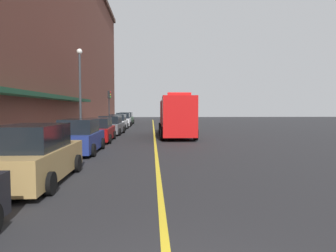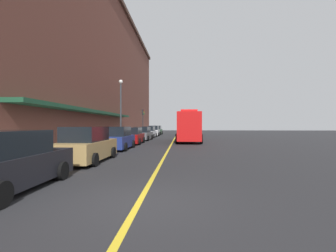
# 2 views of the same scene
# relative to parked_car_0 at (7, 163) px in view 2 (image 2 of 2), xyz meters

# --- Properties ---
(ground_plane) EXTENTS (112.00, 112.00, 0.00)m
(ground_plane) POSITION_rel_parked_car_0_xyz_m (3.98, 24.29, -0.82)
(ground_plane) COLOR #232326
(sidewalk_left) EXTENTS (2.40, 70.00, 0.15)m
(sidewalk_left) POSITION_rel_parked_car_0_xyz_m (-2.22, 24.29, -0.75)
(sidewalk_left) COLOR #ADA8A0
(sidewalk_left) RESTS_ON ground
(lane_center_stripe) EXTENTS (0.16, 70.00, 0.01)m
(lane_center_stripe) POSITION_rel_parked_car_0_xyz_m (3.98, 24.29, -0.82)
(lane_center_stripe) COLOR gold
(lane_center_stripe) RESTS_ON ground
(brick_building_left) EXTENTS (9.24, 64.00, 19.19)m
(brick_building_left) POSITION_rel_parked_car_0_xyz_m (-7.45, 23.28, 8.78)
(brick_building_left) COLOR brown
(brick_building_left) RESTS_ON ground
(parked_car_0) EXTENTS (1.98, 4.76, 1.77)m
(parked_car_0) POSITION_rel_parked_car_0_xyz_m (0.00, 0.00, 0.00)
(parked_car_0) COLOR black
(parked_car_0) RESTS_ON ground
(parked_car_1) EXTENTS (2.06, 4.84, 1.83)m
(parked_car_1) POSITION_rel_parked_car_0_xyz_m (0.10, 5.69, 0.03)
(parked_car_1) COLOR #A5844C
(parked_car_1) RESTS_ON ground
(parked_car_2) EXTENTS (2.01, 4.56, 1.79)m
(parked_car_2) POSITION_rel_parked_car_0_xyz_m (0.02, 12.13, 0.01)
(parked_car_2) COLOR navy
(parked_car_2) RESTS_ON ground
(parked_car_3) EXTENTS (2.15, 4.84, 1.67)m
(parked_car_3) POSITION_rel_parked_car_0_xyz_m (-0.01, 17.76, -0.04)
(parked_car_3) COLOR maroon
(parked_car_3) RESTS_ON ground
(parked_car_4) EXTENTS (2.24, 4.66, 1.68)m
(parked_car_4) POSITION_rel_parked_car_0_xyz_m (0.08, 23.65, -0.03)
(parked_car_4) COLOR #595B60
(parked_car_4) RESTS_ON ground
(parked_car_5) EXTENTS (2.05, 4.86, 1.70)m
(parked_car_5) POSITION_rel_parked_car_0_xyz_m (0.03, 29.96, -0.03)
(parked_car_5) COLOR silver
(parked_car_5) RESTS_ON ground
(parked_car_6) EXTENTS (2.06, 4.17, 1.80)m
(parked_car_6) POSITION_rel_parked_car_0_xyz_m (0.08, 35.57, 0.01)
(parked_car_6) COLOR silver
(parked_car_6) RESTS_ON ground
(parked_car_7) EXTENTS (2.18, 4.82, 1.79)m
(parked_car_7) POSITION_rel_parked_car_0_xyz_m (-0.04, 41.56, 0.01)
(parked_car_7) COLOR #2D5133
(parked_car_7) RESTS_ON ground
(fire_truck) EXTENTS (2.82, 9.16, 3.49)m
(fire_truck) POSITION_rel_parked_car_0_xyz_m (5.78, 21.36, 0.84)
(fire_truck) COLOR red
(fire_truck) RESTS_ON ground
(parking_meter_0) EXTENTS (0.14, 0.18, 1.33)m
(parking_meter_0) POSITION_rel_parked_car_0_xyz_m (-1.37, 22.26, 0.24)
(parking_meter_0) COLOR #4C4C51
(parking_meter_0) RESTS_ON sidewalk_left
(parking_meter_1) EXTENTS (0.14, 0.18, 1.33)m
(parking_meter_1) POSITION_rel_parked_car_0_xyz_m (-1.37, 34.07, 0.24)
(parking_meter_1) COLOR #4C4C51
(parking_meter_1) RESTS_ON sidewalk_left
(parking_meter_2) EXTENTS (0.14, 0.18, 1.33)m
(parking_meter_2) POSITION_rel_parked_car_0_xyz_m (-1.37, 23.49, 0.24)
(parking_meter_2) COLOR #4C4C51
(parking_meter_2) RESTS_ON sidewalk_left
(parking_meter_3) EXTENTS (0.14, 0.18, 1.33)m
(parking_meter_3) POSITION_rel_parked_car_0_xyz_m (-1.37, 28.41, 0.24)
(parking_meter_3) COLOR #4C4C51
(parking_meter_3) RESTS_ON sidewalk_left
(street_lamp_left) EXTENTS (0.44, 0.44, 6.94)m
(street_lamp_left) POSITION_rel_parked_car_0_xyz_m (-1.97, 20.80, 3.58)
(street_lamp_left) COLOR #33383D
(street_lamp_left) RESTS_ON sidewalk_left
(traffic_light_near) EXTENTS (0.38, 0.36, 4.30)m
(traffic_light_near) POSITION_rel_parked_car_0_xyz_m (-1.31, 32.53, 2.33)
(traffic_light_near) COLOR #232326
(traffic_light_near) RESTS_ON sidewalk_left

